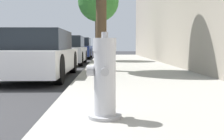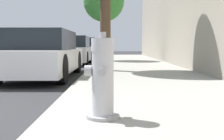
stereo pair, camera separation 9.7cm
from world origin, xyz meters
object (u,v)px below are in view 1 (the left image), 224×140
Objects in this scene: parked_car_near at (39,55)px; parked_car_far at (78,48)px; fire_hydrant at (105,79)px; street_tree_far at (98,2)px; parked_car_mid at (66,51)px.

parked_car_far is at bearing 90.04° from parked_car_near.
fire_hydrant is 0.22× the size of street_tree_far.
parked_car_far is (0.02, 5.98, 0.04)m from parked_car_mid.
parked_car_near is 11.47m from parked_car_far.
street_tree_far is (1.49, 6.55, 2.41)m from parked_car_near.
parked_car_far is at bearing 106.93° from street_tree_far.
parked_car_near is at bearing -102.82° from street_tree_far.
street_tree_far is at bearing -73.07° from parked_car_far.
parked_car_mid is at bearing -90.15° from parked_car_far.
street_tree_far is (1.50, -4.92, 2.36)m from parked_car_far.
parked_car_far is (-1.81, 16.30, 0.14)m from fire_hydrant.
street_tree_far is at bearing 91.58° from fire_hydrant.
parked_car_near reaches higher than fire_hydrant.
parked_car_mid is 3.03m from street_tree_far.
street_tree_far reaches higher than fire_hydrant.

